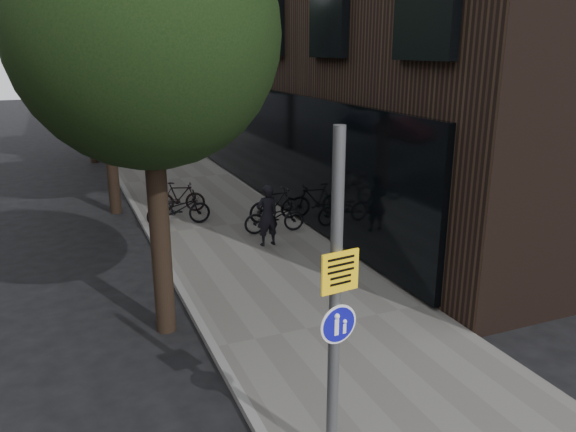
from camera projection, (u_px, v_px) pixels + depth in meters
sidewalk at (228, 227)px, 16.43m from camera, size 4.50×60.00×0.12m
curb_edge at (150, 236)px, 15.60m from camera, size 0.15×60.00×0.13m
street_tree_near at (150, 46)px, 9.22m from camera, size 4.40×4.40×7.50m
street_tree_mid at (103, 47)px, 16.74m from camera, size 5.00×5.00×7.80m
street_tree_far at (85, 47)px, 24.71m from camera, size 5.00×5.00×7.80m
signpost at (335, 305)px, 6.45m from camera, size 0.48×0.14×4.18m
pedestrian at (267, 215)px, 14.50m from camera, size 0.62×0.43×1.62m
parked_bike_facade_near at (274, 217)px, 15.63m from camera, size 1.77×0.75×0.90m
parked_bike_facade_far at (275, 204)px, 16.64m from camera, size 1.74×0.69×1.02m
parked_bike_curb_near at (178, 209)px, 16.28m from camera, size 1.86×0.72×0.97m
parked_bike_curb_far at (179, 197)px, 17.62m from camera, size 1.64×0.91×0.95m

